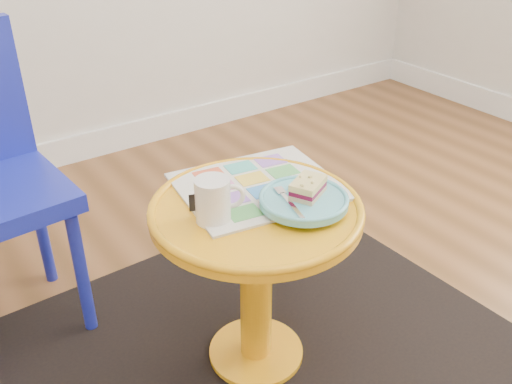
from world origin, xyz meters
TOP-DOWN VIEW (x-y plane):
  - rug at (-0.00, 0.59)m, footprint 1.33×1.14m
  - side_table at (-0.00, 0.59)m, footprint 0.49×0.49m
  - newspaper at (0.06, 0.67)m, footprint 0.41×0.36m
  - mug at (-0.11, 0.60)m, footprint 0.11×0.08m
  - plate at (0.08, 0.53)m, footprint 0.20×0.20m
  - cake_slice at (0.10, 0.53)m, footprint 0.10×0.09m
  - fork at (0.04, 0.53)m, footprint 0.05×0.14m

SIDE VIEW (x-z plane):
  - rug at x=0.00m, z-range 0.00..0.01m
  - side_table at x=0.00m, z-range 0.10..0.56m
  - newspaper at x=0.06m, z-range 0.46..0.47m
  - plate at x=0.08m, z-range 0.47..0.49m
  - fork at x=0.04m, z-range 0.49..0.49m
  - cake_slice at x=0.10m, z-range 0.49..0.53m
  - mug at x=-0.11m, z-range 0.46..0.56m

